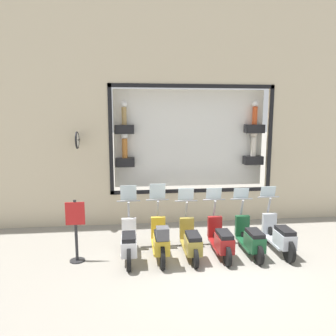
# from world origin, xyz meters

# --- Properties ---
(ground_plane) EXTENTS (120.00, 120.00, 0.00)m
(ground_plane) POSITION_xyz_m (0.00, 0.00, 0.00)
(ground_plane) COLOR gray
(building_facade) EXTENTS (1.18, 36.00, 10.56)m
(building_facade) POSITION_xyz_m (3.60, 0.00, 5.39)
(building_facade) COLOR beige
(building_facade) RESTS_ON ground_plane
(scooter_silver_0) EXTENTS (1.81, 0.60, 1.57)m
(scooter_silver_0) POSITION_xyz_m (0.71, -1.77, 0.44)
(scooter_silver_0) COLOR black
(scooter_silver_0) RESTS_ON ground_plane
(scooter_green_1) EXTENTS (1.79, 0.60, 1.54)m
(scooter_green_1) POSITION_xyz_m (0.70, -1.01, 0.42)
(scooter_green_1) COLOR black
(scooter_green_1) RESTS_ON ground_plane
(scooter_red_2) EXTENTS (1.80, 0.60, 1.57)m
(scooter_red_2) POSITION_xyz_m (0.70, -0.25, 0.42)
(scooter_red_2) COLOR black
(scooter_red_2) RESTS_ON ground_plane
(scooter_olive_3) EXTENTS (1.79, 0.60, 1.58)m
(scooter_olive_3) POSITION_xyz_m (0.70, 0.51, 0.42)
(scooter_olive_3) COLOR black
(scooter_olive_3) RESTS_ON ground_plane
(scooter_yellow_4) EXTENTS (1.81, 0.60, 1.72)m
(scooter_yellow_4) POSITION_xyz_m (0.66, 1.28, 0.49)
(scooter_yellow_4) COLOR black
(scooter_yellow_4) RESTS_ON ground_plane
(scooter_white_5) EXTENTS (1.81, 0.61, 1.69)m
(scooter_white_5) POSITION_xyz_m (0.71, 2.04, 0.45)
(scooter_white_5) COLOR black
(scooter_white_5) RESTS_ON ground_plane
(shop_sign_post) EXTENTS (0.36, 0.45, 1.52)m
(shop_sign_post) POSITION_xyz_m (0.79, 3.28, 0.81)
(shop_sign_post) COLOR #232326
(shop_sign_post) RESTS_ON ground_plane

